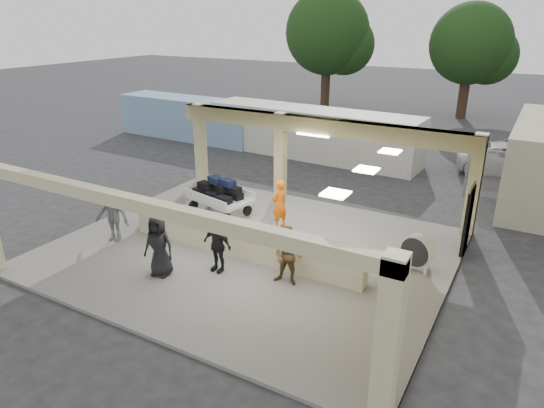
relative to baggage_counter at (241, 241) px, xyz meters
The scene contains 16 objects.
ground 0.77m from the baggage_counter, 90.00° to the left, with size 120.00×120.00×0.00m, color #242427.
pavilion 1.41m from the baggage_counter, 79.65° to the left, with size 12.01×10.00×3.55m.
baggage_counter is the anchor object (origin of this frame).
luggage_cart 3.68m from the baggage_counter, 135.74° to the left, with size 2.64×1.97×1.38m.
drum_fan 5.24m from the baggage_counter, 19.92° to the left, with size 1.04×0.61×1.10m.
baggage_handler 2.47m from the baggage_counter, 90.06° to the left, with size 0.64×0.35×1.75m, color #FF660D.
passenger_a 2.20m from the baggage_counter, 21.00° to the right, with size 0.83×0.36×1.71m, color brown.
passenger_b 1.18m from the baggage_counter, 94.39° to the right, with size 0.96×0.35×1.64m, color black.
passenger_c 4.43m from the baggage_counter, 164.76° to the right, with size 1.22×0.43×1.89m, color #4B4C50.
passenger_d 2.57m from the baggage_counter, 122.88° to the right, with size 0.89×0.36×1.82m, color black.
car_white_a 15.00m from the baggage_counter, 63.78° to the left, with size 2.42×5.10×1.46m, color silver.
car_dark 16.88m from the baggage_counter, 62.88° to the left, with size 1.55×4.38×1.46m, color black.
container_white 12.12m from the baggage_counter, 105.14° to the left, with size 11.64×2.33×2.52m, color silver.
container_blue 16.46m from the baggage_counter, 134.00° to the left, with size 9.28×2.23×2.41m, color #7295B7.
tree_left 26.31m from the baggage_counter, 107.30° to the left, with size 6.60×6.30×9.00m.
tree_mid 27.11m from the baggage_counter, 85.03° to the left, with size 6.00×5.60×8.00m.
Camera 1 is at (7.45, -11.73, 7.08)m, focal length 32.00 mm.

